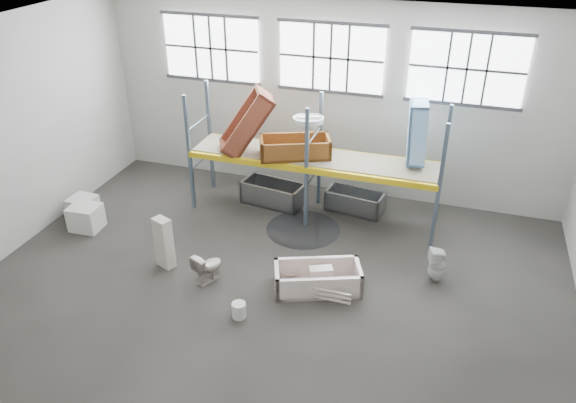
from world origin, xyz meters
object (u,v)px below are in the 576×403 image
at_px(bathtub_beige, 318,278).
at_px(steel_tub_right, 355,201).
at_px(cistern_tall, 164,243).
at_px(rust_tub_flat, 295,147).
at_px(blue_tub_upright, 417,133).
at_px(toilet_white, 437,265).
at_px(toilet_beige, 208,267).
at_px(steel_tub_left, 273,193).
at_px(carton_near, 86,217).
at_px(bucket, 239,310).

relative_size(bathtub_beige, steel_tub_right, 1.22).
xyz_separation_m(cistern_tall, rust_tub_flat, (1.99, 3.01, 1.24)).
xyz_separation_m(bathtub_beige, blue_tub_upright, (1.41, 3.13, 2.14)).
relative_size(toilet_white, steel_tub_right, 0.54).
relative_size(toilet_beige, cistern_tall, 0.57).
bearing_deg(steel_tub_right, bathtub_beige, -90.97).
relative_size(bathtub_beige, steel_tub_left, 1.11).
xyz_separation_m(steel_tub_left, rust_tub_flat, (0.70, -0.36, 1.53)).
bearing_deg(carton_near, toilet_white, 3.09).
distance_m(steel_tub_left, bucket, 4.54).
xyz_separation_m(bathtub_beige, toilet_beige, (-2.25, -0.41, 0.07)).
height_order(cistern_tall, steel_tub_left, cistern_tall).
bearing_deg(carton_near, toilet_beige, -14.92).
distance_m(cistern_tall, blue_tub_upright, 6.10).
xyz_separation_m(cistern_tall, steel_tub_left, (1.29, 3.37, -0.29)).
relative_size(blue_tub_upright, bucket, 4.51).
bearing_deg(cistern_tall, toilet_white, 34.51).
height_order(toilet_beige, blue_tub_upright, blue_tub_upright).
distance_m(steel_tub_left, blue_tub_upright, 4.06).
relative_size(rust_tub_flat, blue_tub_upright, 1.17).
bearing_deg(bathtub_beige, blue_tub_upright, 44.35).
xyz_separation_m(bathtub_beige, bucket, (-1.20, -1.31, -0.10)).
height_order(rust_tub_flat, bucket, rust_tub_flat).
bearing_deg(bathtub_beige, bucket, -153.77).
relative_size(cistern_tall, carton_near, 1.67).
bearing_deg(cistern_tall, toilet_beige, 12.49).
bearing_deg(blue_tub_upright, bathtub_beige, -114.32).
bearing_deg(steel_tub_right, rust_tub_flat, -156.09).
distance_m(toilet_beige, toilet_white, 4.75).
xyz_separation_m(cistern_tall, blue_tub_upright, (4.76, 3.35, 1.81)).
bearing_deg(rust_tub_flat, toilet_beige, -105.65).
xyz_separation_m(toilet_white, carton_near, (-8.21, -0.44, -0.09)).
bearing_deg(bathtub_beige, toilet_beige, 169.02).
height_order(toilet_beige, steel_tub_right, toilet_beige).
bearing_deg(toilet_beige, steel_tub_right, -97.01).
xyz_separation_m(bucket, carton_near, (-4.72, 1.88, 0.14)).
height_order(bucket, carton_near, carton_near).
bearing_deg(toilet_white, blue_tub_upright, -176.74).
relative_size(bathtub_beige, cistern_tall, 1.49).
bearing_deg(bucket, cistern_tall, 153.20).
xyz_separation_m(toilet_white, steel_tub_left, (-4.34, 2.14, -0.10)).
relative_size(rust_tub_flat, carton_near, 2.37).
xyz_separation_m(toilet_white, steel_tub_right, (-2.23, 2.41, -0.13)).
height_order(rust_tub_flat, carton_near, rust_tub_flat).
distance_m(toilet_beige, steel_tub_left, 3.56).
distance_m(cistern_tall, toilet_white, 5.77).
height_order(steel_tub_left, rust_tub_flat, rust_tub_flat).
xyz_separation_m(steel_tub_right, rust_tub_flat, (-1.41, -0.63, 1.56)).
bearing_deg(steel_tub_right, bucket, -104.88).
distance_m(bathtub_beige, toilet_white, 2.50).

